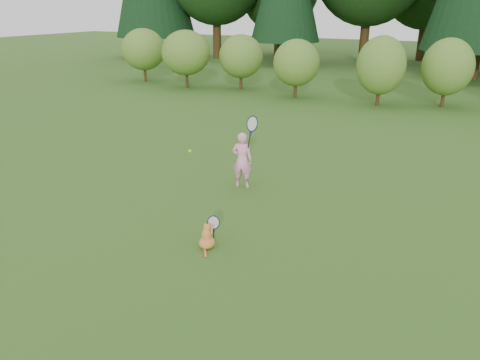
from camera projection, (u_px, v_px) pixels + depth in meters
The scene contains 5 objects.
ground at pixel (210, 229), 8.34m from camera, with size 100.00×100.00×0.00m, color #205317.
shrub_row at pixel (374, 67), 18.68m from camera, with size 28.00×3.00×2.80m, color #4A7E27, non-canonical shape.
child at pixel (242, 159), 10.03m from camera, with size 0.72×0.49×1.83m.
cat at pixel (207, 235), 7.64m from camera, with size 0.35×0.59×0.60m.
tennis_ball at pixel (190, 151), 9.27m from camera, with size 0.07×0.07×0.07m.
Camera 1 is at (3.89, -6.43, 3.75)m, focal length 35.00 mm.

